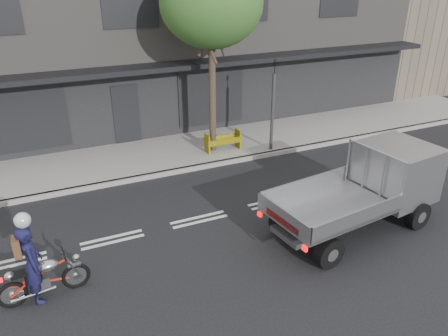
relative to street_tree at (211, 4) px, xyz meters
The scene contains 10 objects.
ground 7.09m from the street_tree, 117.65° to the right, with size 80.00×80.00×0.00m, color black.
sidewalk 5.67m from the street_tree, 167.20° to the left, with size 32.00×3.20×0.15m, color gray.
kerb 5.75m from the street_tree, 153.43° to the right, with size 32.00×0.20×0.15m, color gray.
building_main 7.54m from the street_tree, 107.22° to the left, with size 26.00×10.00×8.00m, color slate.
street_tree is the anchor object (origin of this frame).
traffic_light_pole 4.23m from the street_tree, 23.03° to the right, with size 0.12×0.12×3.50m.
motorcycle 9.77m from the street_tree, 137.52° to the right, with size 1.90×0.55×0.98m.
rider 9.69m from the street_tree, 138.20° to the right, with size 0.66×0.43×1.80m, color #141437.
flatbed_ute 7.76m from the street_tree, 68.79° to the right, with size 4.95×2.49×2.20m.
construction_barrier 4.78m from the street_tree, 51.94° to the right, with size 1.34×0.54×0.75m, color yellow, non-canonical shape.
Camera 1 is at (-3.63, -9.78, 6.46)m, focal length 35.00 mm.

